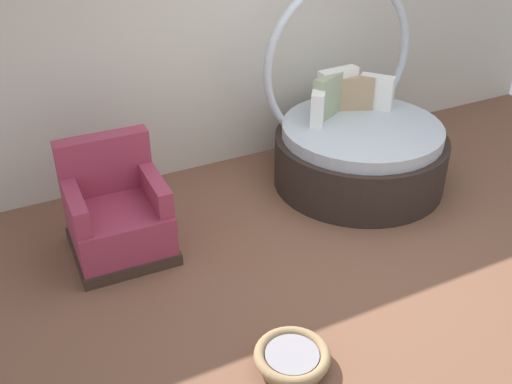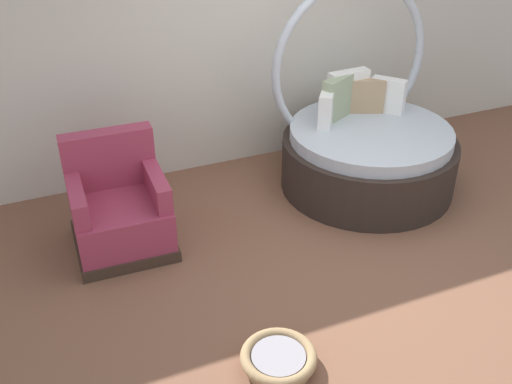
% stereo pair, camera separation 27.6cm
% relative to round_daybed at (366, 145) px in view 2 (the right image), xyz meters
% --- Properties ---
extents(ground_plane, '(8.00, 8.00, 0.02)m').
position_rel_round_daybed_xyz_m(ground_plane, '(-0.81, -1.05, -0.43)').
color(ground_plane, brown).
extents(back_wall, '(8.00, 0.12, 2.84)m').
position_rel_round_daybed_xyz_m(back_wall, '(-0.81, 1.02, 1.00)').
color(back_wall, beige).
rests_on(back_wall, ground_plane).
extents(round_daybed, '(1.68, 1.68, 1.95)m').
position_rel_round_daybed_xyz_m(round_daybed, '(0.00, 0.00, 0.00)').
color(round_daybed, '#2D231E').
rests_on(round_daybed, ground_plane).
extents(red_armchair, '(0.82, 0.82, 0.94)m').
position_rel_round_daybed_xyz_m(red_armchair, '(-2.43, -0.08, -0.09)').
color(red_armchair, '#38281E').
rests_on(red_armchair, ground_plane).
extents(pet_basket, '(0.51, 0.51, 0.13)m').
position_rel_round_daybed_xyz_m(pet_basket, '(-1.78, -1.88, -0.35)').
color(pet_basket, '#9E7F56').
rests_on(pet_basket, ground_plane).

